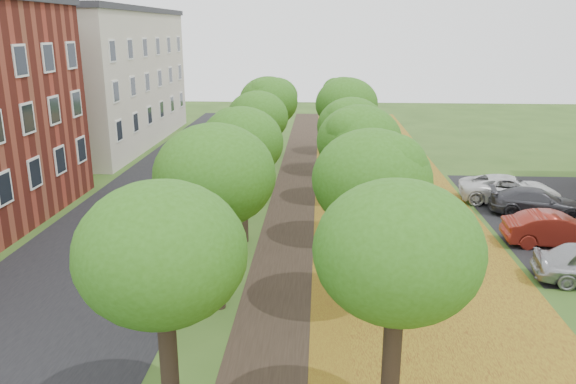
# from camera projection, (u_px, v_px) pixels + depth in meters

# --- Properties ---
(street_asphalt) EXTENTS (8.00, 70.00, 0.01)m
(street_asphalt) POSITION_uv_depth(u_px,v_px,m) (145.00, 216.00, 27.40)
(street_asphalt) COLOR black
(street_asphalt) RESTS_ON ground
(footpath) EXTENTS (3.20, 70.00, 0.01)m
(footpath) POSITION_uv_depth(u_px,v_px,m) (298.00, 219.00, 26.99)
(footpath) COLOR black
(footpath) RESTS_ON ground
(leaf_verge) EXTENTS (7.50, 70.00, 0.01)m
(leaf_verge) POSITION_uv_depth(u_px,v_px,m) (402.00, 221.00, 26.71)
(leaf_verge) COLOR olive
(leaf_verge) RESTS_ON ground
(parking_lot) EXTENTS (9.00, 16.00, 0.01)m
(parking_lot) POSITION_uv_depth(u_px,v_px,m) (576.00, 218.00, 27.20)
(parking_lot) COLOR black
(parking_lot) RESTS_ON ground
(tree_row_west) EXTENTS (3.45, 33.45, 5.70)m
(tree_row_west) POSITION_uv_depth(u_px,v_px,m) (251.00, 133.00, 25.94)
(tree_row_west) COLOR black
(tree_row_west) RESTS_ON ground
(tree_row_east) EXTENTS (3.45, 33.45, 5.70)m
(tree_row_east) POSITION_uv_depth(u_px,v_px,m) (355.00, 134.00, 25.67)
(tree_row_east) COLOR black
(tree_row_east) RESTS_ON ground
(building_cream) EXTENTS (10.30, 20.30, 10.40)m
(building_cream) POSITION_uv_depth(u_px,v_px,m) (90.00, 77.00, 43.73)
(building_cream) COLOR beige
(building_cream) RESTS_ON ground
(car_red) EXTENTS (4.36, 1.74, 1.41)m
(car_red) POSITION_uv_depth(u_px,v_px,m) (556.00, 230.00, 23.57)
(car_red) COLOR maroon
(car_red) RESTS_ON ground
(car_grey) EXTENTS (4.72, 2.52, 1.30)m
(car_grey) POSITION_uv_depth(u_px,v_px,m) (537.00, 202.00, 27.50)
(car_grey) COLOR #36363B
(car_grey) RESTS_ON ground
(car_white) EXTENTS (5.32, 2.94, 1.41)m
(car_white) POSITION_uv_depth(u_px,v_px,m) (509.00, 189.00, 29.50)
(car_white) COLOR silver
(car_white) RESTS_ON ground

